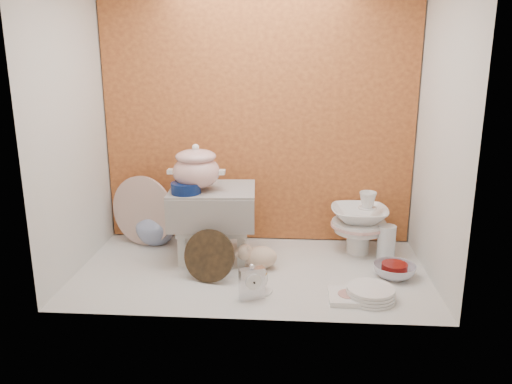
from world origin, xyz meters
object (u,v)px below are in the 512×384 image
at_px(crystal_bowl, 394,271).
at_px(porcelain_tower, 359,222).
at_px(floral_platter, 143,211).
at_px(dinner_plate_stack, 371,293).
at_px(soup_tureen, 196,167).
at_px(mantel_clock, 252,282).
at_px(step_stool, 213,223).
at_px(blue_white_vase, 156,223).
at_px(plush_pig, 261,257).
at_px(gold_rim_teacup, 256,280).

height_order(crystal_bowl, porcelain_tower, porcelain_tower).
relative_size(floral_platter, crystal_bowl, 1.93).
height_order(dinner_plate_stack, crystal_bowl, crystal_bowl).
xyz_separation_m(soup_tureen, floral_platter, (-0.36, 0.21, -0.31)).
distance_m(mantel_clock, dinner_plate_stack, 0.55).
height_order(step_stool, dinner_plate_stack, step_stool).
height_order(blue_white_vase, plush_pig, blue_white_vase).
distance_m(blue_white_vase, mantel_clock, 0.92).
xyz_separation_m(plush_pig, dinner_plate_stack, (0.52, -0.31, -0.04)).
height_order(step_stool, gold_rim_teacup, step_stool).
xyz_separation_m(mantel_clock, plush_pig, (0.02, 0.35, -0.02)).
bearing_deg(soup_tureen, plush_pig, -15.64).
bearing_deg(gold_rim_teacup, crystal_bowl, 16.82).
distance_m(blue_white_vase, crystal_bowl, 1.38).
bearing_deg(step_stool, porcelain_tower, 4.62).
xyz_separation_m(crystal_bowl, porcelain_tower, (-0.14, 0.32, 0.15)).
height_order(blue_white_vase, gold_rim_teacup, blue_white_vase).
xyz_separation_m(plush_pig, crystal_bowl, (0.68, -0.06, -0.03)).
bearing_deg(plush_pig, porcelain_tower, 39.04).
xyz_separation_m(step_stool, crystal_bowl, (0.95, -0.20, -0.16)).
bearing_deg(soup_tureen, dinner_plate_stack, -25.32).
bearing_deg(dinner_plate_stack, floral_platter, 153.27).
bearing_deg(step_stool, dinner_plate_stack, -33.64).
relative_size(step_stool, soup_tureen, 1.57).
xyz_separation_m(step_stool, plush_pig, (0.27, -0.14, -0.13)).
relative_size(gold_rim_teacup, crystal_bowl, 0.54).
relative_size(soup_tureen, blue_white_vase, 1.18).
bearing_deg(plush_pig, floral_platter, 169.84).
xyz_separation_m(dinner_plate_stack, porcelain_tower, (0.01, 0.57, 0.15)).
distance_m(dinner_plate_stack, porcelain_tower, 0.59).
bearing_deg(porcelain_tower, plush_pig, -154.17).
relative_size(blue_white_vase, dinner_plate_stack, 1.05).
height_order(step_stool, soup_tureen, soup_tureen).
relative_size(mantel_clock, porcelain_tower, 0.47).
bearing_deg(soup_tureen, mantel_clock, -53.67).
xyz_separation_m(floral_platter, mantel_clock, (0.69, -0.65, -0.12)).
height_order(soup_tureen, mantel_clock, soup_tureen).
height_order(soup_tureen, gold_rim_teacup, soup_tureen).
xyz_separation_m(blue_white_vase, crystal_bowl, (1.32, -0.40, -0.09)).
bearing_deg(soup_tureen, crystal_bowl, -8.76).
distance_m(blue_white_vase, gold_rim_teacup, 0.88).
bearing_deg(plush_pig, step_stool, 165.52).
distance_m(gold_rim_teacup, porcelain_tower, 0.77).
bearing_deg(step_stool, gold_rim_teacup, -61.26).
distance_m(soup_tureen, porcelain_tower, 0.96).
bearing_deg(crystal_bowl, floral_platter, 165.17).
bearing_deg(step_stool, plush_pig, -31.45).
relative_size(floral_platter, gold_rim_teacup, 3.60).
relative_size(floral_platter, blue_white_vase, 1.69).
distance_m(mantel_clock, plush_pig, 0.35).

